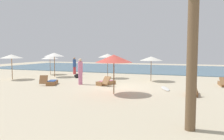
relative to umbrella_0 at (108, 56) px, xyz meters
The scene contains 16 objects.
ground_plane 5.80m from the umbrella_0, 58.20° to the right, with size 60.00×60.00×0.00m, color beige.
ocean_water 12.88m from the umbrella_0, 77.03° to the left, with size 48.00×16.00×0.06m, color #476B7F.
umbrella_0 is the anchor object (origin of this frame).
umbrella_1 4.20m from the umbrella_0, ahead, with size 1.88×1.88×2.05m.
umbrella_2 7.69m from the umbrella_0, 65.66° to the right, with size 2.15×2.15×2.29m.
umbrella_3 5.25m from the umbrella_0, behind, with size 1.90×1.90×2.33m.
umbrella_4 6.97m from the umbrella_0, behind, with size 1.78×1.78×2.03m.
umbrella_5 8.44m from the umbrella_0, 152.93° to the right, with size 1.94×1.94×2.19m.
lounger_0 4.62m from the umbrella_0, 70.01° to the right, with size 1.21×1.77×0.70m.
lounger_1 9.84m from the umbrella_0, ahead, with size 0.75×1.75×0.68m.
lounger_3 9.58m from the umbrella_0, 37.51° to the right, with size 0.67×1.72×0.68m.
lounger_6 6.09m from the umbrella_0, 114.66° to the right, with size 1.18×1.73×0.74m.
person_0 5.15m from the umbrella_0, 156.84° to the left, with size 0.48×0.48×1.82m.
person_1 4.54m from the umbrella_0, 95.89° to the right, with size 0.47×0.47×1.95m.
dog 3.37m from the umbrella_0, 163.21° to the right, with size 0.75×0.77×0.38m.
surfboard 7.41m from the umbrella_0, 36.11° to the right, with size 0.98×1.90×0.07m.
Camera 1 is at (4.77, -14.61, 2.51)m, focal length 36.14 mm.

